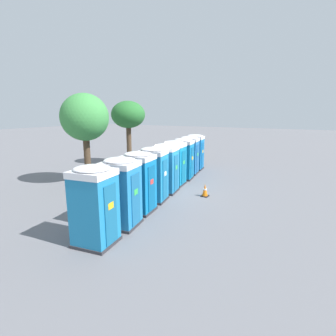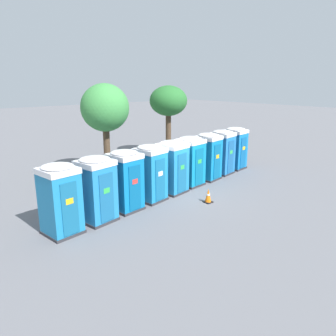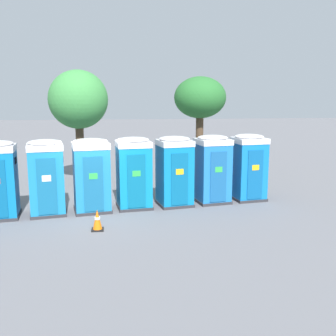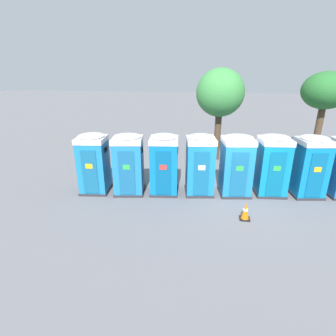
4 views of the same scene
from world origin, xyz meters
name	(u,v)px [view 4 (image 4 of 4)]	position (x,y,z in m)	size (l,w,h in m)	color
ground_plane	(233,192)	(0.00, 0.00, 0.00)	(120.00, 120.00, 0.00)	slate
portapotty_0	(94,163)	(-5.89, -0.88, 1.28)	(1.31, 1.34, 2.54)	#2D2D33
portapotty_1	(129,164)	(-4.41, -0.73, 1.28)	(1.41, 1.39, 2.54)	#2D2D33
portapotty_2	(164,164)	(-2.94, -0.48, 1.28)	(1.31, 1.34, 2.54)	#2D2D33
portapotty_3	(200,164)	(-1.47, -0.27, 1.28)	(1.36, 1.39, 2.54)	#2D2D33
portapotty_4	(236,165)	(0.01, -0.09, 1.28)	(1.41, 1.38, 2.54)	#2D2D33
portapotty_5	(272,165)	(1.48, 0.18, 1.28)	(1.33, 1.33, 2.54)	#2D2D33
portapotty_6	(310,166)	(2.96, 0.31, 1.28)	(1.37, 1.38, 2.54)	#2D2D33
street_tree_0	(326,92)	(5.10, 6.07, 3.84)	(2.61, 2.61, 4.96)	#4C3826
street_tree_1	(220,94)	(-0.76, 4.62, 3.77)	(2.64, 2.64, 5.13)	#4C3826
traffic_cone	(245,211)	(0.28, -2.18, 0.31)	(0.36, 0.36, 0.64)	black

